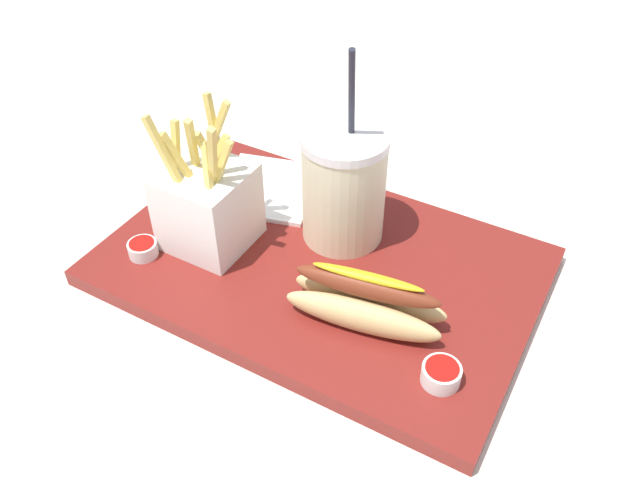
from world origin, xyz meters
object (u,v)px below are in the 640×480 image
Objects in this scene: fries_basket at (208,205)px; napkin_stack at (269,188)px; hot_dog_1 at (366,302)px; ketchup_cup_1 at (441,374)px; ketchup_cup_2 at (143,248)px; soda_cup at (344,187)px.

fries_basket is 1.40× the size of napkin_stack.
fries_basket is at bearing 173.44° from hot_dog_1.
hot_dog_1 is at bearing -6.56° from fries_basket.
fries_basket is 4.74× the size of ketchup_cup_1.
fries_basket is at bearing -91.92° from napkin_stack.
fries_basket reaches higher than napkin_stack.
hot_dog_1 reaches higher than ketchup_cup_2.
hot_dog_1 is 0.27m from ketchup_cup_2.
ketchup_cup_1 is 1.12× the size of ketchup_cup_2.
ketchup_cup_2 is at bearing -179.84° from ketchup_cup_1.
hot_dog_1 is (0.21, -0.02, -0.03)m from fries_basket.
soda_cup is 0.15m from fries_basket.
hot_dog_1 is 0.25m from napkin_stack.
ketchup_cup_1 reaches higher than napkin_stack.
hot_dog_1 is at bearing -33.77° from napkin_stack.
hot_dog_1 is at bearing 7.70° from ketchup_cup_2.
ketchup_cup_1 is 0.36m from ketchup_cup_2.
soda_cup is at bearing 141.38° from ketchup_cup_1.
ketchup_cup_1 is 0.35m from napkin_stack.
soda_cup reaches higher than fries_basket.
fries_basket is 0.32m from ketchup_cup_1.
hot_dog_1 is at bearing -52.34° from soda_cup.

